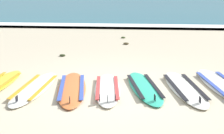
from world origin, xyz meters
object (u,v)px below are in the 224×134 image
surfboard_4 (144,87)px  surfboard_5 (185,88)px  surfboard_3 (107,89)px  surfboard_6 (223,86)px  surfboard_1 (35,88)px  surfboard_2 (72,88)px

surfboard_4 → surfboard_5: (0.83, 0.03, -0.00)m
surfboard_3 → surfboard_6: bearing=8.5°
surfboard_1 → surfboard_2: (0.77, 0.03, -0.00)m
surfboard_2 → surfboard_5: (2.32, 0.21, -0.00)m
surfboard_1 → surfboard_6: (3.92, 0.43, -0.00)m
surfboard_5 → surfboard_6: bearing=12.5°
surfboard_1 → surfboard_3: (1.50, 0.07, 0.00)m
surfboard_4 → surfboard_5: same height
surfboard_1 → surfboard_3: bearing=2.6°
surfboard_2 → surfboard_4: size_ratio=1.03×
surfboard_2 → surfboard_6: same height
surfboard_1 → surfboard_4: 2.28m
surfboard_1 → surfboard_3: size_ratio=1.06×
surfboard_2 → surfboard_3: (0.73, 0.04, 0.00)m
surfboard_3 → surfboard_5: bearing=6.4°
surfboard_2 → surfboard_3: bearing=2.8°
surfboard_2 → surfboard_6: size_ratio=0.88×
surfboard_5 → surfboard_1: bearing=-175.4°
surfboard_1 → surfboard_6: 3.94m
surfboard_2 → surfboard_5: size_ratio=0.96×
surfboard_3 → surfboard_4: bearing=11.3°
surfboard_1 → surfboard_5: (3.09, 0.25, -0.00)m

